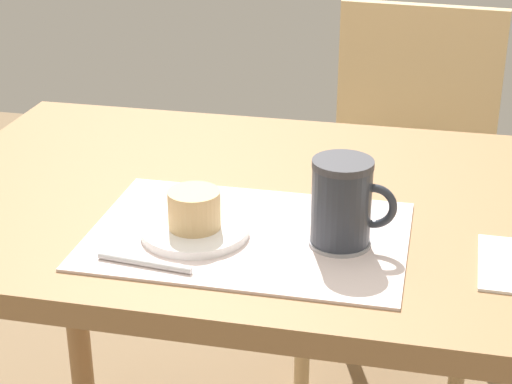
% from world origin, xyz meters
% --- Properties ---
extents(dining_table, '(1.08, 0.71, 0.73)m').
position_xyz_m(dining_table, '(0.00, 0.00, 0.63)').
color(dining_table, '#997047').
rests_on(dining_table, ground_plane).
extents(wooden_chair, '(0.46, 0.46, 0.85)m').
position_xyz_m(wooden_chair, '(0.18, 0.72, 0.49)').
color(wooden_chair, '#D1B27F').
rests_on(wooden_chair, ground_plane).
extents(placemat, '(0.44, 0.30, 0.00)m').
position_xyz_m(placemat, '(0.00, -0.14, 0.73)').
color(placemat, silver).
rests_on(placemat, dining_table).
extents(pastry_plate, '(0.15, 0.15, 0.01)m').
position_xyz_m(pastry_plate, '(-0.07, -0.16, 0.74)').
color(pastry_plate, white).
rests_on(pastry_plate, placemat).
extents(pastry, '(0.07, 0.07, 0.05)m').
position_xyz_m(pastry, '(-0.07, -0.16, 0.77)').
color(pastry, '#E5BC7F').
rests_on(pastry, pastry_plate).
extents(coffee_coaster, '(0.08, 0.08, 0.00)m').
position_xyz_m(coffee_coaster, '(0.13, -0.14, 0.73)').
color(coffee_coaster, '#99999E').
rests_on(coffee_coaster, placemat).
extents(coffee_mug, '(0.11, 0.08, 0.12)m').
position_xyz_m(coffee_mug, '(0.13, -0.14, 0.79)').
color(coffee_mug, '#2D333D').
rests_on(coffee_mug, coffee_coaster).
extents(teaspoon, '(0.13, 0.02, 0.01)m').
position_xyz_m(teaspoon, '(-0.11, -0.25, 0.73)').
color(teaspoon, silver).
rests_on(teaspoon, placemat).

